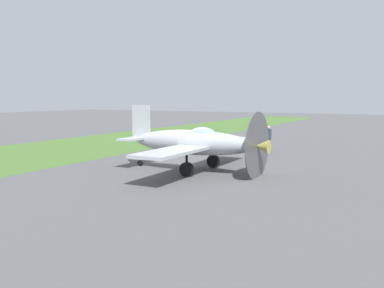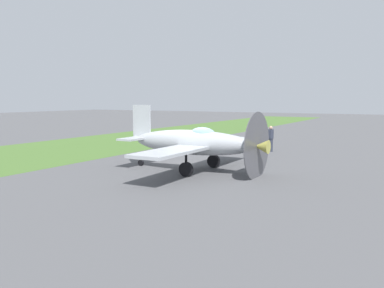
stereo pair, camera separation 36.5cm
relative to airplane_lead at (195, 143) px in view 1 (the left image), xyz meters
The scene contains 5 objects.
ground_plane 1.79m from the airplane_lead, 148.38° to the right, with size 160.00×160.00×0.00m, color #515154.
grass_verge 12.56m from the airplane_lead, 94.29° to the right, with size 120.00×11.00×0.01m, color #476B2D.
airplane_lead is the anchor object (origin of this frame).
ground_crew_chief 9.15m from the airplane_lead, behind, with size 0.62×0.38×1.73m.
fuel_drum 12.02m from the airplane_lead, 146.52° to the right, with size 0.60×0.60×0.90m, color black.
Camera 1 is at (18.66, 10.00, 3.59)m, focal length 38.51 mm.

